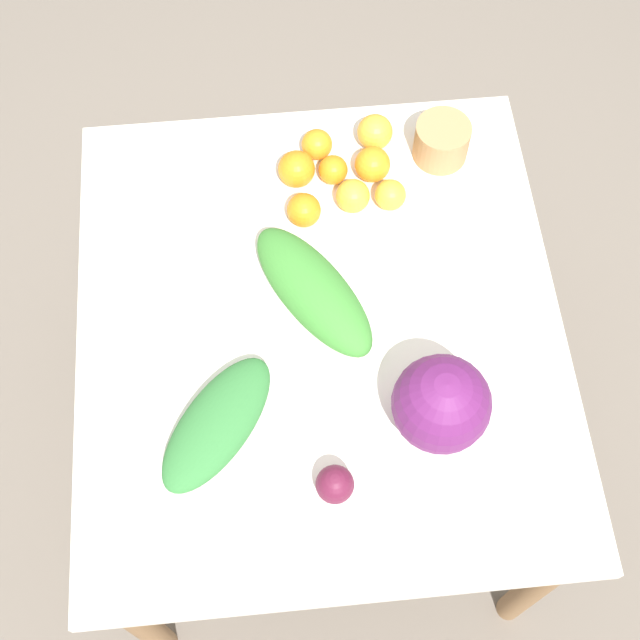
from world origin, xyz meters
TOP-DOWN VIEW (x-y plane):
  - ground_plane at (0.00, 0.00)m, footprint 8.00×8.00m
  - dining_table at (0.00, 0.00)m, footprint 1.12×1.01m
  - cabbage_purple at (0.23, 0.21)m, footprint 0.19×0.19m
  - paper_bag at (-0.41, 0.31)m, footprint 0.12×0.12m
  - greens_bunch_scallion at (-0.06, -0.01)m, footprint 0.38×0.30m
  - greens_bunch_chard at (0.21, -0.22)m, footprint 0.33×0.30m
  - beet_root at (0.35, -0.01)m, footprint 0.07×0.07m
  - orange_0 at (-0.36, 0.06)m, footprint 0.07×0.07m
  - orange_1 at (-0.26, -0.01)m, footprint 0.08×0.08m
  - orange_2 at (-0.36, 0.15)m, footprint 0.08×0.08m
  - orange_3 at (-0.28, 0.18)m, footprint 0.07×0.07m
  - orange_4 at (-0.45, 0.17)m, footprint 0.08×0.08m
  - orange_5 at (-0.29, 0.10)m, footprint 0.08×0.08m
  - orange_6 at (-0.37, -0.02)m, footprint 0.08×0.08m
  - orange_7 at (-0.44, 0.03)m, footprint 0.07×0.07m

SIDE VIEW (x-z plane):
  - ground_plane at x=0.00m, z-range 0.00..0.00m
  - dining_table at x=0.00m, z-range 0.27..1.02m
  - greens_bunch_chard at x=0.21m, z-range 0.75..0.81m
  - orange_0 at x=-0.36m, z-range 0.75..0.82m
  - orange_3 at x=-0.28m, z-range 0.75..0.82m
  - orange_7 at x=-0.44m, z-range 0.75..0.82m
  - beet_root at x=0.35m, z-range 0.75..0.82m
  - orange_1 at x=-0.26m, z-range 0.75..0.83m
  - orange_5 at x=-0.29m, z-range 0.75..0.83m
  - orange_2 at x=-0.36m, z-range 0.75..0.83m
  - orange_4 at x=-0.45m, z-range 0.75..0.83m
  - orange_6 at x=-0.37m, z-range 0.75..0.83m
  - paper_bag at x=-0.41m, z-range 0.75..0.84m
  - greens_bunch_scallion at x=-0.06m, z-range 0.75..0.84m
  - cabbage_purple at x=0.23m, z-range 0.75..0.94m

